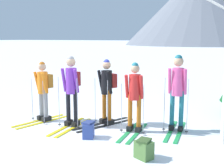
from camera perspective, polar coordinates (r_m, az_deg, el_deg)
ground_plane at (r=7.46m, az=-2.32°, el=-8.30°), size 400.00×400.00×0.00m
skier_in_orange at (r=7.84m, az=-13.70°, el=-0.83°), size 0.73×1.65×1.63m
skier_in_purple at (r=7.21m, az=-8.15°, el=-0.52°), size 0.61×1.67×1.82m
skier_in_black at (r=7.32m, az=-1.02°, el=-0.85°), size 1.02×1.76×1.72m
skier_in_red at (r=6.75m, az=4.64°, el=-1.86°), size 0.61×1.59×1.69m
skier_in_pink at (r=6.95m, az=13.07°, el=-0.96°), size 0.61×1.67×1.86m
backpack_on_snow_front at (r=6.53m, az=-4.78°, el=-9.20°), size 0.35×0.39×0.38m
backpack_on_snow_beside at (r=5.48m, az=6.46°, el=-12.94°), size 0.39×0.35×0.38m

